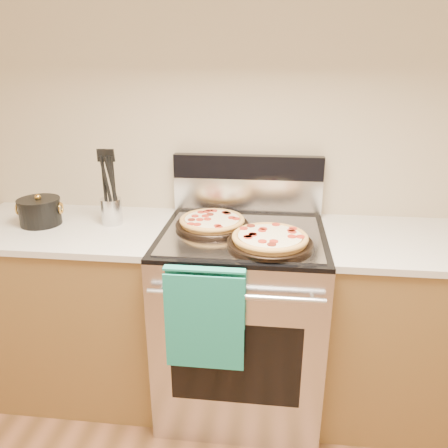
# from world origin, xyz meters

# --- Properties ---
(wall_back) EXTENTS (4.00, 0.00, 4.00)m
(wall_back) POSITION_xyz_m (0.00, 2.00, 1.35)
(wall_back) COLOR tan
(wall_back) RESTS_ON ground
(range_body) EXTENTS (0.76, 0.68, 0.90)m
(range_body) POSITION_xyz_m (0.00, 1.65, 0.45)
(range_body) COLOR #B7B7BC
(range_body) RESTS_ON ground
(oven_window) EXTENTS (0.56, 0.01, 0.40)m
(oven_window) POSITION_xyz_m (0.00, 1.31, 0.45)
(oven_window) COLOR black
(oven_window) RESTS_ON range_body
(cooktop) EXTENTS (0.76, 0.68, 0.02)m
(cooktop) POSITION_xyz_m (0.00, 1.65, 0.91)
(cooktop) COLOR black
(cooktop) RESTS_ON range_body
(backsplash_lower) EXTENTS (0.76, 0.06, 0.18)m
(backsplash_lower) POSITION_xyz_m (0.00, 1.96, 1.01)
(backsplash_lower) COLOR silver
(backsplash_lower) RESTS_ON cooktop
(backsplash_upper) EXTENTS (0.76, 0.06, 0.12)m
(backsplash_upper) POSITION_xyz_m (0.00, 1.96, 1.16)
(backsplash_upper) COLOR black
(backsplash_upper) RESTS_ON backsplash_lower
(oven_handle) EXTENTS (0.70, 0.03, 0.03)m
(oven_handle) POSITION_xyz_m (0.00, 1.27, 0.80)
(oven_handle) COLOR silver
(oven_handle) RESTS_ON range_body
(dish_towel) EXTENTS (0.32, 0.05, 0.42)m
(dish_towel) POSITION_xyz_m (-0.12, 1.27, 0.70)
(dish_towel) COLOR #1B8970
(dish_towel) RESTS_ON oven_handle
(foil_sheet) EXTENTS (0.70, 0.55, 0.01)m
(foil_sheet) POSITION_xyz_m (0.00, 1.62, 0.92)
(foil_sheet) COLOR gray
(foil_sheet) RESTS_ON cooktop
(cabinet_left) EXTENTS (1.00, 0.62, 0.88)m
(cabinet_left) POSITION_xyz_m (-0.88, 1.68, 0.44)
(cabinet_left) COLOR brown
(cabinet_left) RESTS_ON ground
(countertop_left) EXTENTS (1.02, 0.64, 0.03)m
(countertop_left) POSITION_xyz_m (-0.88, 1.68, 0.90)
(countertop_left) COLOR beige
(countertop_left) RESTS_ON cabinet_left
(cabinet_right) EXTENTS (1.00, 0.62, 0.88)m
(cabinet_right) POSITION_xyz_m (0.88, 1.68, 0.44)
(cabinet_right) COLOR brown
(cabinet_right) RESTS_ON ground
(countertop_right) EXTENTS (1.02, 0.64, 0.03)m
(countertop_right) POSITION_xyz_m (0.88, 1.68, 0.90)
(countertop_right) COLOR beige
(countertop_right) RESTS_ON cabinet_right
(pepperoni_pizza_back) EXTENTS (0.35, 0.35, 0.05)m
(pepperoni_pizza_back) POSITION_xyz_m (-0.15, 1.70, 0.95)
(pepperoni_pizza_back) COLOR #BD823A
(pepperoni_pizza_back) RESTS_ON foil_sheet
(pepperoni_pizza_front) EXTENTS (0.38, 0.38, 0.05)m
(pepperoni_pizza_front) POSITION_xyz_m (0.13, 1.51, 0.95)
(pepperoni_pizza_front) COLOR #BD823A
(pepperoni_pizza_front) RESTS_ON foil_sheet
(utensil_crock) EXTENTS (0.11, 0.11, 0.13)m
(utensil_crock) POSITION_xyz_m (-0.65, 1.73, 0.97)
(utensil_crock) COLOR silver
(utensil_crock) RESTS_ON countertop_left
(saucepan) EXTENTS (0.22, 0.22, 0.12)m
(saucepan) POSITION_xyz_m (-0.99, 1.68, 0.97)
(saucepan) COLOR black
(saucepan) RESTS_ON countertop_left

